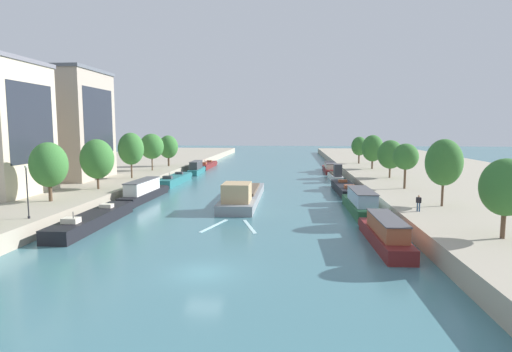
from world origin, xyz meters
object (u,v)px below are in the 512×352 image
at_px(moored_boat_right_far, 385,233).
at_px(tree_right_distant, 390,154).
at_px(moored_boat_right_end, 330,168).
at_px(tree_left_midway, 131,149).
at_px(moored_boat_left_midway, 197,168).
at_px(tree_left_nearest, 49,165).
at_px(moored_boat_left_downstream, 175,179).
at_px(moored_boat_left_gap_after, 207,165).
at_px(lamppost_left_bank, 27,189).
at_px(barge_midriver, 243,195).
at_px(moored_boat_left_far, 144,191).
at_px(tree_right_third, 444,162).
at_px(moored_boat_right_near, 336,175).
at_px(moored_boat_right_gap_after, 345,188).
at_px(tree_right_second, 373,148).
at_px(tree_left_distant, 152,146).
at_px(moored_boat_left_near, 94,219).
at_px(person_on_quay, 419,202).
at_px(tree_right_nearest, 506,187).
at_px(moored_boat_right_upstream, 361,203).
at_px(tree_right_past_mid, 406,157).
at_px(tree_right_end_of_row, 359,146).
at_px(tree_left_by_lamp, 97,159).
at_px(tree_left_end_of_row, 168,147).

distance_m(moored_boat_right_far, tree_right_distant, 35.99).
distance_m(moored_boat_right_end, tree_left_midway, 44.81).
relative_size(moored_boat_left_midway, tree_left_nearest, 1.67).
bearing_deg(moored_boat_left_downstream, moored_boat_left_gap_after, 90.14).
distance_m(moored_boat_left_gap_after, lamppost_left_bank, 67.21).
height_order(barge_midriver, moored_boat_left_far, barge_midriver).
distance_m(moored_boat_left_gap_after, tree_right_third, 68.45).
bearing_deg(moored_boat_right_near, tree_left_nearest, -134.94).
height_order(moored_boat_right_gap_after, tree_right_second, tree_right_second).
distance_m(tree_left_distant, tree_right_distant, 43.32).
xyz_separation_m(moored_boat_right_far, moored_boat_right_end, (0.76, 59.18, -0.15)).
xyz_separation_m(moored_boat_left_near, person_on_quay, (32.24, 1.57, 1.95)).
height_order(barge_midriver, moored_boat_right_far, barge_midriver).
xyz_separation_m(moored_boat_left_near, tree_right_third, (35.53, 4.68, 5.60)).
relative_size(moored_boat_left_far, tree_right_nearest, 2.39).
distance_m(tree_right_nearest, lamppost_left_bank, 39.45).
height_order(moored_boat_left_midway, tree_right_second, tree_right_second).
distance_m(moored_boat_left_gap_after, tree_left_distant, 25.42).
bearing_deg(moored_boat_left_far, moored_boat_right_upstream, -13.11).
bearing_deg(moored_boat_right_upstream, moored_boat_right_far, -91.00).
xyz_separation_m(moored_boat_left_far, moored_boat_right_near, (28.39, 23.63, -0.24)).
relative_size(moored_boat_right_end, tree_right_past_mid, 2.33).
distance_m(tree_left_distant, tree_right_end_of_row, 45.90).
distance_m(moored_boat_right_gap_after, tree_left_nearest, 40.60).
bearing_deg(tree_right_second, moored_boat_right_near, -144.27).
bearing_deg(tree_left_by_lamp, tree_left_midway, 90.45).
xyz_separation_m(moored_boat_right_far, moored_boat_right_near, (0.43, 44.21, -0.14)).
bearing_deg(tree_right_end_of_row, moored_boat_right_near, -111.35).
bearing_deg(tree_right_end_of_row, moored_boat_left_downstream, -145.72).
height_order(barge_midriver, tree_right_past_mid, tree_right_past_mid).
xyz_separation_m(moored_boat_left_far, moored_boat_right_far, (27.96, -20.58, -0.10)).
height_order(moored_boat_left_midway, tree_left_end_of_row, tree_left_end_of_row).
height_order(moored_boat_left_gap_after, moored_boat_right_near, moored_boat_right_near).
bearing_deg(moored_boat_left_downstream, tree_right_end_of_row, 34.28).
distance_m(moored_boat_left_far, tree_right_end_of_row, 54.87).
relative_size(moored_boat_left_downstream, moored_boat_right_end, 1.08).
relative_size(moored_boat_right_near, tree_right_end_of_row, 1.66).
bearing_deg(tree_right_third, tree_left_distant, 141.43).
height_order(barge_midriver, moored_boat_left_midway, barge_midriver).
distance_m(tree_left_end_of_row, tree_right_third, 59.74).
xyz_separation_m(moored_boat_left_gap_after, tree_left_end_of_row, (-5.30, -14.91, 5.15)).
bearing_deg(person_on_quay, tree_left_distant, 136.62).
bearing_deg(moored_boat_right_far, moored_boat_right_upstream, 89.00).
xyz_separation_m(moored_boat_right_near, tree_left_by_lamp, (-33.98, -25.52, 4.77)).
bearing_deg(tree_right_nearest, moored_boat_right_upstream, 113.41).
distance_m(moored_boat_right_near, person_on_quay, 37.94).
bearing_deg(tree_right_second, lamppost_left_bank, -128.71).
height_order(moored_boat_right_gap_after, person_on_quay, person_on_quay).
relative_size(moored_boat_left_gap_after, moored_boat_right_near, 1.52).
xyz_separation_m(barge_midriver, moored_boat_left_midway, (-13.79, 34.02, 0.15)).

